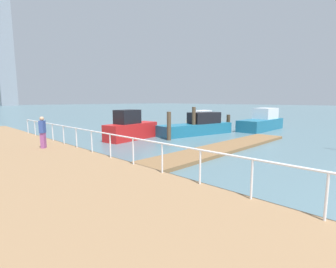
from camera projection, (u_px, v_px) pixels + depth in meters
ground_plane at (82, 137)px, 19.45m from camera, size 300.00×300.00×0.00m
floating_dock at (222, 148)px, 14.52m from camera, size 13.95×2.00×0.18m
boardwalk_railing at (147, 146)px, 9.03m from camera, size 0.06×27.92×1.08m
dock_piling_0 at (228, 123)px, 23.32m from camera, size 0.34×0.34×1.56m
dock_piling_1 at (169, 126)px, 17.86m from camera, size 0.31×0.31×2.09m
dock_piling_2 at (194, 121)px, 20.14m from camera, size 0.31×0.31×2.37m
moored_boat_1 at (204, 120)px, 27.95m from camera, size 7.37×3.21×1.79m
moored_boat_2 at (262, 122)px, 24.19m from camera, size 6.36×2.07×2.14m
moored_boat_3 at (131, 128)px, 18.29m from camera, size 4.61×2.11×2.22m
moored_boat_4 at (197, 126)px, 20.99m from camera, size 7.23×3.17×1.87m
pedestrian_0 at (43, 132)px, 12.88m from camera, size 0.41×0.41×1.68m
skyline_tower_4 at (2, 31)px, 125.84m from camera, size 7.87×7.00×76.59m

